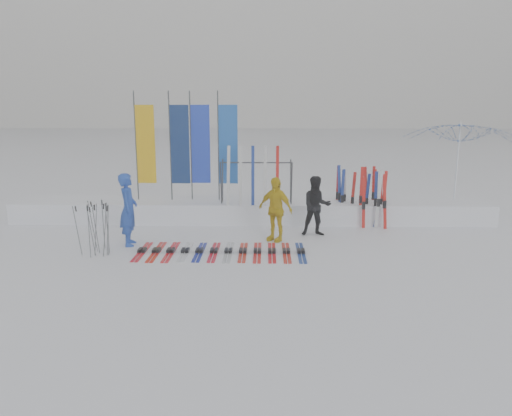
{
  "coord_description": "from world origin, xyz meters",
  "views": [
    {
      "loc": [
        0.44,
        -10.01,
        3.45
      ],
      "look_at": [
        0.2,
        1.6,
        1.0
      ],
      "focal_mm": 35.0,
      "sensor_mm": 36.0,
      "label": 1
    }
  ],
  "objects_px": {
    "ski_row": "(221,251)",
    "ski_rack": "(256,176)",
    "person_blue": "(128,210)",
    "person_black": "(316,206)",
    "person_yellow": "(275,209)",
    "tent_canopy": "(458,169)"
  },
  "relations": [
    {
      "from": "person_black",
      "to": "person_yellow",
      "type": "height_order",
      "value": "person_yellow"
    },
    {
      "from": "ski_row",
      "to": "ski_rack",
      "type": "height_order",
      "value": "ski_rack"
    },
    {
      "from": "person_yellow",
      "to": "ski_rack",
      "type": "bearing_deg",
      "value": 138.25
    },
    {
      "from": "person_black",
      "to": "ski_rack",
      "type": "relative_size",
      "value": 0.78
    },
    {
      "from": "person_black",
      "to": "person_yellow",
      "type": "relative_size",
      "value": 0.97
    },
    {
      "from": "person_black",
      "to": "person_blue",
      "type": "bearing_deg",
      "value": -172.31
    },
    {
      "from": "ski_rack",
      "to": "ski_row",
      "type": "bearing_deg",
      "value": -104.51
    },
    {
      "from": "person_blue",
      "to": "tent_canopy",
      "type": "relative_size",
      "value": 0.54
    },
    {
      "from": "tent_canopy",
      "to": "ski_row",
      "type": "relative_size",
      "value": 0.85
    },
    {
      "from": "person_black",
      "to": "ski_row",
      "type": "xyz_separation_m",
      "value": [
        -2.38,
        -1.63,
        -0.76
      ]
    },
    {
      "from": "person_black",
      "to": "ski_rack",
      "type": "bearing_deg",
      "value": 135.89
    },
    {
      "from": "person_black",
      "to": "person_yellow",
      "type": "xyz_separation_m",
      "value": [
        -1.1,
        -0.54,
        0.03
      ]
    },
    {
      "from": "person_yellow",
      "to": "ski_row",
      "type": "bearing_deg",
      "value": -106.77
    },
    {
      "from": "tent_canopy",
      "to": "person_black",
      "type": "bearing_deg",
      "value": -154.58
    },
    {
      "from": "tent_canopy",
      "to": "ski_rack",
      "type": "relative_size",
      "value": 1.63
    },
    {
      "from": "person_yellow",
      "to": "tent_canopy",
      "type": "relative_size",
      "value": 0.49
    },
    {
      "from": "ski_rack",
      "to": "person_yellow",
      "type": "bearing_deg",
      "value": -74.68
    },
    {
      "from": "person_black",
      "to": "person_yellow",
      "type": "distance_m",
      "value": 1.22
    },
    {
      "from": "person_blue",
      "to": "person_black",
      "type": "distance_m",
      "value": 4.81
    },
    {
      "from": "ski_row",
      "to": "ski_rack",
      "type": "distance_m",
      "value": 3.34
    },
    {
      "from": "person_black",
      "to": "ski_row",
      "type": "distance_m",
      "value": 2.98
    },
    {
      "from": "person_blue",
      "to": "person_yellow",
      "type": "bearing_deg",
      "value": -90.84
    }
  ]
}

